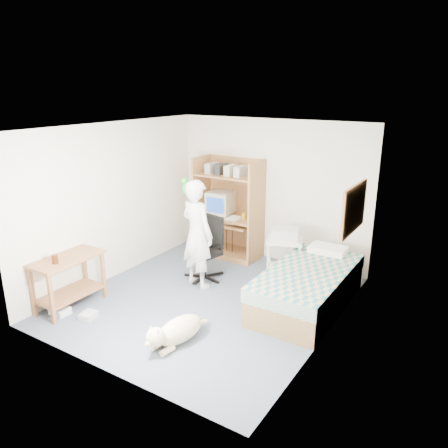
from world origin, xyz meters
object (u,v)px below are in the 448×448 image
object	(u,v)px
computer_hutch	(229,212)
dog	(176,331)
side_desk	(68,274)
bed	(308,287)
printer_cart	(284,252)
office_chair	(207,257)
person	(197,234)

from	to	relation	value
computer_hutch	dog	size ratio (longest dim) A/B	1.78
dog	side_desk	bearing A→B (deg)	-169.17
bed	printer_cart	xyz separation A→B (m)	(-0.69, 0.70, 0.16)
computer_hutch	bed	distance (m)	2.35
computer_hutch	printer_cart	xyz separation A→B (m)	(1.31, -0.42, -0.38)
bed	side_desk	bearing A→B (deg)	-147.50
office_chair	printer_cart	size ratio (longest dim) A/B	1.50
computer_hutch	person	distance (m)	1.42
printer_cart	side_desk	bearing A→B (deg)	-151.62
computer_hutch	printer_cart	distance (m)	1.42
bed	dog	size ratio (longest dim) A/B	2.00
office_chair	dog	world-z (taller)	office_chair
side_desk	dog	world-z (taller)	side_desk
person	dog	world-z (taller)	person
bed	printer_cart	distance (m)	1.00
computer_hutch	printer_cart	size ratio (longest dim) A/B	2.64
side_desk	dog	bearing A→B (deg)	1.88
computer_hutch	person	xyz separation A→B (m)	(0.28, -1.39, 0.03)
computer_hutch	office_chair	size ratio (longest dim) A/B	1.76
dog	printer_cart	size ratio (longest dim) A/B	1.48
dog	computer_hutch	bearing A→B (deg)	118.24
person	printer_cart	world-z (taller)	person
side_desk	office_chair	xyz separation A→B (m)	(1.09, 1.85, -0.13)
side_desk	office_chair	bearing A→B (deg)	59.46
office_chair	computer_hutch	bearing A→B (deg)	117.11
side_desk	printer_cart	world-z (taller)	side_desk
bed	office_chair	bearing A→B (deg)	178.97
person	printer_cart	bearing A→B (deg)	-121.93
computer_hutch	bed	size ratio (longest dim) A/B	0.89
office_chair	person	size ratio (longest dim) A/B	0.60
office_chair	dog	bearing A→B (deg)	-52.09
person	dog	distance (m)	1.79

